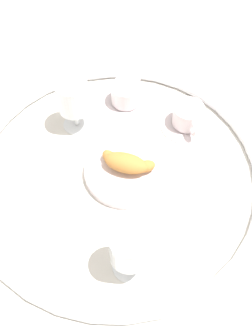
{
  "coord_description": "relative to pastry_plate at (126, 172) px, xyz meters",
  "views": [
    {
      "loc": [
        -0.01,
        -0.51,
        0.78
      ],
      "look_at": [
        0.02,
        -0.0,
        0.03
      ],
      "focal_mm": 42.9,
      "sensor_mm": 36.0,
      "label": 1
    }
  ],
  "objects": [
    {
      "name": "ground_plane",
      "position": [
        -0.02,
        0.0,
        -0.01
      ],
      "size": [
        2.2,
        2.2,
        0.0
      ],
      "primitive_type": "plane",
      "color": "silver"
    },
    {
      "name": "table_chrome_rim",
      "position": [
        -0.02,
        0.0,
        -0.0
      ],
      "size": [
        0.68,
        0.68,
        0.02
      ],
      "primitive_type": "torus",
      "color": "silver",
      "rests_on": "ground_plane"
    },
    {
      "name": "pastry_plate",
      "position": [
        0.0,
        0.0,
        0.0
      ],
      "size": [
        0.19,
        0.19,
        0.02
      ],
      "color": "silver",
      "rests_on": "ground_plane"
    },
    {
      "name": "croissant_large",
      "position": [
        0.0,
        0.0,
        0.03
      ],
      "size": [
        0.13,
        0.09,
        0.04
      ],
      "color": "#BC7A38",
      "rests_on": "pastry_plate"
    },
    {
      "name": "coffee_cup_near",
      "position": [
        0.02,
        0.23,
        0.01
      ],
      "size": [
        0.14,
        0.14,
        0.06
      ],
      "color": "silver",
      "rests_on": "ground_plane"
    },
    {
      "name": "coffee_cup_far",
      "position": [
        0.16,
        0.14,
        0.01
      ],
      "size": [
        0.14,
        0.14,
        0.06
      ],
      "color": "silver",
      "rests_on": "ground_plane"
    },
    {
      "name": "juice_glass_left",
      "position": [
        -0.01,
        -0.22,
        0.08
      ],
      "size": [
        0.08,
        0.08,
        0.14
      ],
      "color": "white",
      "rests_on": "ground_plane"
    },
    {
      "name": "juice_glass_right",
      "position": [
        -0.11,
        0.16,
        0.08
      ],
      "size": [
        0.08,
        0.08,
        0.14
      ],
      "color": "white",
      "rests_on": "ground_plane"
    },
    {
      "name": "sugar_packet",
      "position": [
        -0.16,
        0.08,
        -0.01
      ],
      "size": [
        0.06,
        0.05,
        0.01
      ],
      "primitive_type": "cube",
      "rotation": [
        0.0,
        0.0,
        -0.43
      ],
      "color": "white",
      "rests_on": "ground_plane"
    },
    {
      "name": "folded_napkin",
      "position": [
        -0.23,
        -0.04,
        -0.01
      ],
      "size": [
        0.14,
        0.14,
        0.01
      ],
      "primitive_type": "cube",
      "rotation": [
        0.0,
        0.0,
        -0.33
      ],
      "color": "silver",
      "rests_on": "ground_plane"
    }
  ]
}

